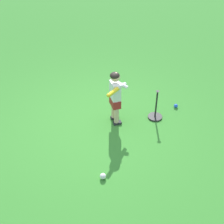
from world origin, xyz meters
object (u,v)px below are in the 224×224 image
play_ball_behind_batter (103,176)px  batting_tee (155,113)px  child_batter (115,94)px  play_ball_near_batter (176,106)px

play_ball_behind_batter → batting_tee: 1.83m
child_batter → batting_tee: size_ratio=1.74×
play_ball_near_batter → batting_tee: bearing=46.6°
child_batter → play_ball_near_batter: child_batter is taller
play_ball_near_batter → play_ball_behind_batter: bearing=63.3°
play_ball_near_batter → batting_tee: (0.39, 0.41, 0.06)m
child_batter → play_ball_near_batter: (-1.14, -0.69, -0.61)m
play_ball_near_batter → play_ball_behind_batter: play_ball_behind_batter is taller
child_batter → play_ball_behind_batter: child_batter is taller
play_ball_behind_batter → child_batter: bearing=-87.2°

